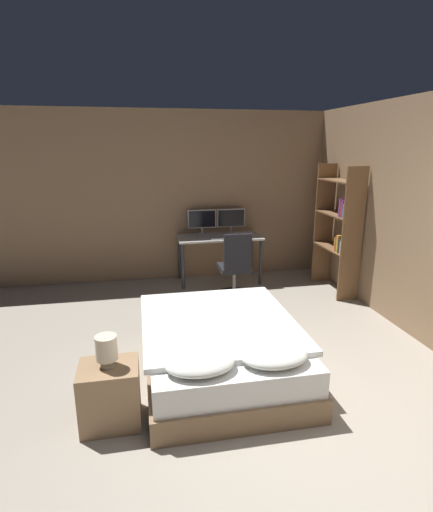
{
  "coord_description": "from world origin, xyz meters",
  "views": [
    {
      "loc": [
        -1.1,
        -2.19,
        2.15
      ],
      "look_at": [
        -0.13,
        2.77,
        0.75
      ],
      "focal_mm": 28.0,
      "sensor_mm": 36.0,
      "label": 1
    }
  ],
  "objects_px": {
    "monitor_right": "(231,219)",
    "nightstand": "(110,395)",
    "desk": "(219,242)",
    "bed": "(220,348)",
    "bookshelf": "(341,225)",
    "monitor_left": "(202,220)",
    "office_chair": "(235,272)",
    "keyboard": "(222,238)",
    "computer_mouse": "(239,237)",
    "bedside_lamp": "(106,348)"
  },
  "relations": [
    {
      "from": "monitor_right",
      "to": "nightstand",
      "type": "bearing_deg",
      "value": -117.24
    },
    {
      "from": "desk",
      "to": "monitor_right",
      "type": "relative_size",
      "value": 2.9
    },
    {
      "from": "bed",
      "to": "bookshelf",
      "type": "bearing_deg",
      "value": 40.5
    },
    {
      "from": "monitor_left",
      "to": "office_chair",
      "type": "bearing_deg",
      "value": -70.94
    },
    {
      "from": "keyboard",
      "to": "computer_mouse",
      "type": "relative_size",
      "value": 5.03
    },
    {
      "from": "bed",
      "to": "bookshelf",
      "type": "relative_size",
      "value": 1.01
    },
    {
      "from": "nightstand",
      "to": "keyboard",
      "type": "relative_size",
      "value": 1.43
    },
    {
      "from": "monitor_left",
      "to": "office_chair",
      "type": "relative_size",
      "value": 0.47
    },
    {
      "from": "bedside_lamp",
      "to": "bookshelf",
      "type": "xyz_separation_m",
      "value": [
        3.18,
        2.41,
        0.37
      ]
    },
    {
      "from": "bed",
      "to": "keyboard",
      "type": "bearing_deg",
      "value": 77.91
    },
    {
      "from": "monitor_left",
      "to": "bookshelf",
      "type": "distance_m",
      "value": 2.15
    },
    {
      "from": "bed",
      "to": "keyboard",
      "type": "xyz_separation_m",
      "value": [
        0.53,
        2.47,
        0.51
      ]
    },
    {
      "from": "desk",
      "to": "monitor_right",
      "type": "distance_m",
      "value": 0.46
    },
    {
      "from": "desk",
      "to": "office_chair",
      "type": "height_order",
      "value": "office_chair"
    },
    {
      "from": "nightstand",
      "to": "bedside_lamp",
      "type": "height_order",
      "value": "bedside_lamp"
    },
    {
      "from": "monitor_left",
      "to": "bookshelf",
      "type": "xyz_separation_m",
      "value": [
        1.88,
        -1.04,
        0.04
      ]
    },
    {
      "from": "bed",
      "to": "monitor_left",
      "type": "bearing_deg",
      "value": 84.32
    },
    {
      "from": "desk",
      "to": "computer_mouse",
      "type": "bearing_deg",
      "value": -38.01
    },
    {
      "from": "monitor_right",
      "to": "bed",
      "type": "bearing_deg",
      "value": -104.94
    },
    {
      "from": "monitor_left",
      "to": "computer_mouse",
      "type": "bearing_deg",
      "value": -39.54
    },
    {
      "from": "keyboard",
      "to": "office_chair",
      "type": "relative_size",
      "value": 0.36
    },
    {
      "from": "monitor_left",
      "to": "monitor_right",
      "type": "distance_m",
      "value": 0.48
    },
    {
      "from": "desk",
      "to": "keyboard",
      "type": "relative_size",
      "value": 3.79
    },
    {
      "from": "monitor_left",
      "to": "computer_mouse",
      "type": "distance_m",
      "value": 0.69
    },
    {
      "from": "bedside_lamp",
      "to": "monitor_left",
      "type": "bearing_deg",
      "value": 69.47
    },
    {
      "from": "bed",
      "to": "keyboard",
      "type": "height_order",
      "value": "keyboard"
    },
    {
      "from": "nightstand",
      "to": "keyboard",
      "type": "bearing_deg",
      "value": 63.15
    },
    {
      "from": "monitor_right",
      "to": "computer_mouse",
      "type": "height_order",
      "value": "monitor_right"
    },
    {
      "from": "bedside_lamp",
      "to": "bookshelf",
      "type": "relative_size",
      "value": 0.14
    },
    {
      "from": "bedside_lamp",
      "to": "office_chair",
      "type": "relative_size",
      "value": 0.26
    },
    {
      "from": "keyboard",
      "to": "bedside_lamp",
      "type": "bearing_deg",
      "value": -116.85
    },
    {
      "from": "monitor_left",
      "to": "computer_mouse",
      "type": "relative_size",
      "value": 6.57
    },
    {
      "from": "nightstand",
      "to": "bedside_lamp",
      "type": "bearing_deg",
      "value": 0.0
    },
    {
      "from": "nightstand",
      "to": "monitor_left",
      "type": "distance_m",
      "value": 3.76
    },
    {
      "from": "bedside_lamp",
      "to": "nightstand",
      "type": "bearing_deg",
      "value": 0.0
    },
    {
      "from": "bed",
      "to": "nightstand",
      "type": "xyz_separation_m",
      "value": [
        -1.0,
        -0.56,
        -0.01
      ]
    },
    {
      "from": "nightstand",
      "to": "bookshelf",
      "type": "distance_m",
      "value": 4.06
    },
    {
      "from": "nightstand",
      "to": "keyboard",
      "type": "height_order",
      "value": "keyboard"
    },
    {
      "from": "nightstand",
      "to": "monitor_right",
      "type": "relative_size",
      "value": 1.09
    },
    {
      "from": "bedside_lamp",
      "to": "monitor_right",
      "type": "height_order",
      "value": "monitor_right"
    },
    {
      "from": "nightstand",
      "to": "desk",
      "type": "relative_size",
      "value": 0.38
    },
    {
      "from": "keyboard",
      "to": "computer_mouse",
      "type": "bearing_deg",
      "value": 0.0
    },
    {
      "from": "bedside_lamp",
      "to": "keyboard",
      "type": "xyz_separation_m",
      "value": [
        1.53,
        3.03,
        0.11
      ]
    },
    {
      "from": "computer_mouse",
      "to": "office_chair",
      "type": "bearing_deg",
      "value": -108.53
    },
    {
      "from": "desk",
      "to": "monitor_left",
      "type": "relative_size",
      "value": 2.9
    },
    {
      "from": "bookshelf",
      "to": "office_chair",
      "type": "bearing_deg",
      "value": 176.87
    },
    {
      "from": "keyboard",
      "to": "desk",
      "type": "bearing_deg",
      "value": 90.0
    },
    {
      "from": "bedside_lamp",
      "to": "bookshelf",
      "type": "height_order",
      "value": "bookshelf"
    },
    {
      "from": "nightstand",
      "to": "monitor_left",
      "type": "bearing_deg",
      "value": 69.47
    },
    {
      "from": "office_chair",
      "to": "bookshelf",
      "type": "relative_size",
      "value": 0.52
    }
  ]
}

